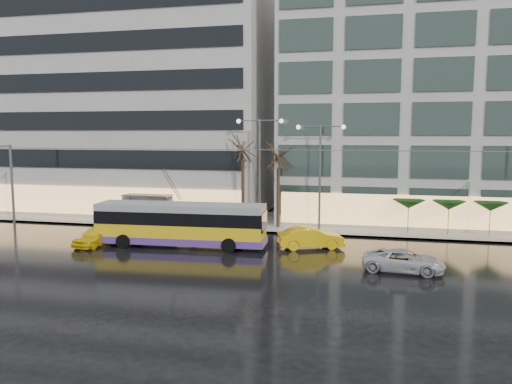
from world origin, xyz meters
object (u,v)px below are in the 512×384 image
(trolleybus, at_px, (181,226))
(bus_shelter, at_px, (145,202))
(street_lamp_near, at_px, (260,158))
(taxi_a, at_px, (97,236))

(trolleybus, height_order, bus_shelter, trolleybus)
(street_lamp_near, relative_size, taxi_a, 2.22)
(street_lamp_near, bearing_deg, bus_shelter, -179.37)
(bus_shelter, xyz_separation_m, street_lamp_near, (10.38, 0.11, 4.03))
(trolleybus, relative_size, street_lamp_near, 1.34)
(bus_shelter, bearing_deg, street_lamp_near, 0.63)
(trolleybus, height_order, taxi_a, trolleybus)
(bus_shelter, distance_m, street_lamp_near, 11.14)
(trolleybus, distance_m, street_lamp_near, 9.81)
(trolleybus, relative_size, bus_shelter, 2.89)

